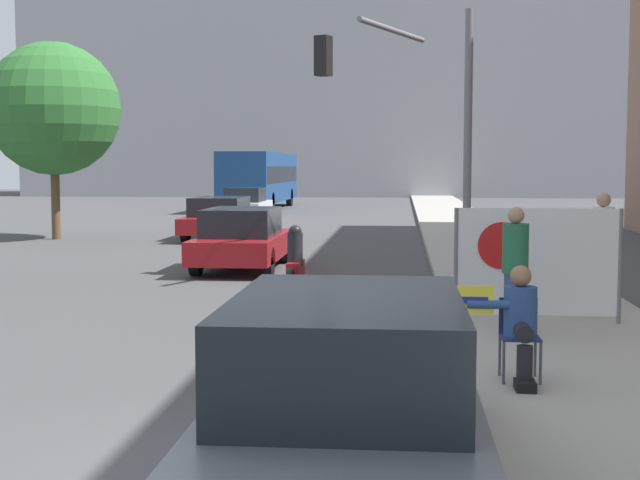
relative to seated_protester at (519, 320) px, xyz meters
The scene contains 14 objects.
sidewalk_curb 12.10m from the seated_protester, 85.30° to the left, with size 3.03×90.00×0.16m, color #A8A399.
building_backdrop_far 64.66m from the seated_protester, 94.10° to the left, with size 52.00×12.00×29.51m.
seated_protester is the anchor object (origin of this frame).
jogger_on_sidewalk 2.54m from the seated_protester, 83.91° to the left, with size 0.34×0.34×1.69m.
pedestrian_behind 5.69m from the seated_protester, 69.47° to the left, with size 0.34×0.34×1.80m.
protest_banner 3.64m from the seated_protester, 79.00° to the left, with size 2.35×0.06×1.63m.
traffic_light_pole 9.60m from the seated_protester, 96.93° to the left, with size 3.24×3.01×5.26m.
parked_car_curbside 3.54m from the seated_protester, 116.34° to the right, with size 1.78×4.52×1.51m.
car_on_road_nearest 11.98m from the seated_protester, 113.91° to the left, with size 1.80×4.37×1.41m.
car_on_road_midblock 20.56m from the seated_protester, 110.18° to the left, with size 1.87×4.57×1.37m.
car_on_road_distant 30.80m from the seated_protester, 105.21° to the left, with size 1.76×4.15×1.41m.
city_bus_on_road 40.24m from the seated_protester, 102.85° to the left, with size 2.57×12.39×3.06m.
motorcycle_on_road 7.58m from the seated_protester, 114.51° to the left, with size 0.28×2.17×1.31m.
street_tree_midblock 22.66m from the seated_protester, 123.51° to the left, with size 4.27×4.27×6.34m.
Camera 1 is at (1.31, -6.23, 2.39)m, focal length 50.00 mm.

